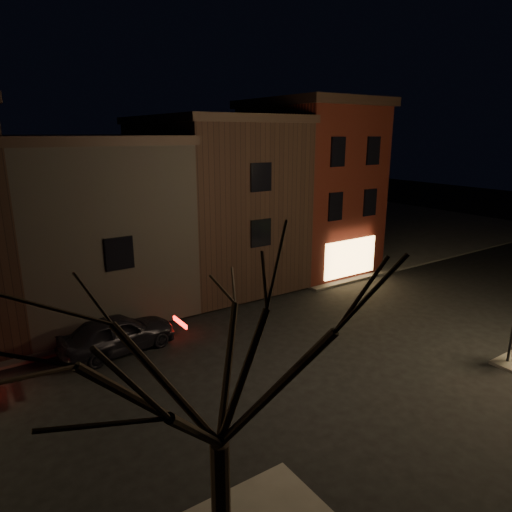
{
  "coord_description": "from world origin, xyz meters",
  "views": [
    {
      "loc": [
        -11.36,
        -13.14,
        8.65
      ],
      "look_at": [
        -0.14,
        3.47,
        3.2
      ],
      "focal_mm": 32.0,
      "sensor_mm": 36.0,
      "label": 1
    }
  ],
  "objects": [
    {
      "name": "bare_tree_left",
      "position": [
        -8.0,
        -7.0,
        5.43
      ],
      "size": [
        5.6,
        5.6,
        7.5
      ],
      "color": "black",
      "rests_on": "sidewalk_near_left"
    },
    {
      "name": "sidewalk_far_right",
      "position": [
        20.0,
        20.0,
        0.06
      ],
      "size": [
        30.0,
        30.0,
        0.12
      ],
      "primitive_type": "cube",
      "color": "#2D2B28",
      "rests_on": "ground"
    },
    {
      "name": "row_building_a",
      "position": [
        1.5,
        10.5,
        4.83
      ],
      "size": [
        7.3,
        10.3,
        9.4
      ],
      "color": "black",
      "rests_on": "ground"
    },
    {
      "name": "ground",
      "position": [
        0.0,
        0.0,
        0.0
      ],
      "size": [
        120.0,
        120.0,
        0.0
      ],
      "primitive_type": "plane",
      "color": "black",
      "rests_on": "ground"
    },
    {
      "name": "parked_car_a",
      "position": [
        -6.5,
        4.06,
        0.78
      ],
      "size": [
        4.76,
        2.3,
        1.57
      ],
      "primitive_type": "imported",
      "rotation": [
        0.0,
        0.0,
        1.67
      ],
      "color": "black",
      "rests_on": "ground"
    },
    {
      "name": "corner_building",
      "position": [
        8.0,
        9.47,
        5.4
      ],
      "size": [
        6.5,
        8.5,
        10.5
      ],
      "color": "#3D100A",
      "rests_on": "ground"
    },
    {
      "name": "row_building_b",
      "position": [
        -5.75,
        10.5,
        4.33
      ],
      "size": [
        7.8,
        10.3,
        8.4
      ],
      "color": "black",
      "rests_on": "ground"
    }
  ]
}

